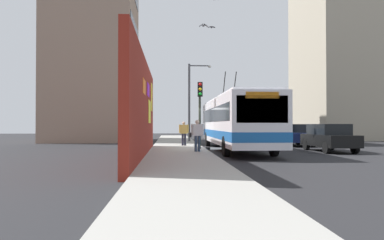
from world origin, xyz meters
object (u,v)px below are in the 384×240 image
object	(u,v)px
street_lamp	(192,96)
pedestrian_at_curb	(197,133)
city_bus	(235,121)
traffic_light	(200,103)
pedestrian_midblock	(184,132)
parked_car_dark_gray	(270,132)
parked_car_navy	(294,134)
parked_car_black	(329,137)

from	to	relation	value
street_lamp	pedestrian_at_curb	bearing A→B (deg)	177.64
city_bus	traffic_light	world-z (taller)	city_bus
pedestrian_midblock	traffic_light	bearing A→B (deg)	-165.27
parked_car_dark_gray	street_lamp	world-z (taller)	street_lamp
parked_car_navy	pedestrian_midblock	size ratio (longest dim) A/B	2.61
city_bus	street_lamp	xyz separation A→B (m)	(8.34, 2.02, 2.16)
city_bus	pedestrian_midblock	size ratio (longest dim) A/B	7.70
parked_car_black	street_lamp	distance (m)	12.47
traffic_light	street_lamp	size ratio (longest dim) A/B	0.59
parked_car_black	pedestrian_midblock	size ratio (longest dim) A/B	2.55
city_bus	parked_car_dark_gray	distance (m)	11.36
parked_car_black	city_bus	bearing A→B (deg)	75.53
parked_car_black	parked_car_dark_gray	size ratio (longest dim) A/B	0.99
parked_car_dark_gray	street_lamp	bearing A→B (deg)	103.42
pedestrian_at_curb	pedestrian_midblock	xyz separation A→B (m)	(5.07, 0.48, -0.02)
pedestrian_at_curb	pedestrian_midblock	bearing A→B (deg)	5.38
parked_car_black	pedestrian_at_curb	xyz separation A→B (m)	(-1.29, 7.68, 0.28)
parked_car_black	pedestrian_midblock	world-z (taller)	pedestrian_midblock
pedestrian_midblock	traffic_light	xyz separation A→B (m)	(-3.06, -0.80, 1.69)
traffic_light	city_bus	bearing A→B (deg)	-74.06
traffic_light	parked_car_navy	bearing A→B (deg)	-57.29
pedestrian_at_curb	pedestrian_midblock	distance (m)	5.09
parked_car_navy	city_bus	bearing A→B (deg)	128.30
pedestrian_at_curb	street_lamp	bearing A→B (deg)	-2.36
parked_car_navy	pedestrian_midblock	xyz separation A→B (m)	(-1.66, 8.15, 0.25)
parked_car_black	pedestrian_midblock	bearing A→B (deg)	65.09
pedestrian_at_curb	traffic_light	distance (m)	2.64
parked_car_black	parked_car_dark_gray	xyz separation A→B (m)	(11.40, 0.00, -0.00)
pedestrian_at_curb	pedestrian_midblock	size ratio (longest dim) A/B	1.02
parked_car_navy	street_lamp	world-z (taller)	street_lamp
city_bus	pedestrian_at_curb	distance (m)	3.67
parked_car_navy	street_lamp	distance (m)	8.92
pedestrian_at_curb	street_lamp	size ratio (longest dim) A/B	0.25
traffic_light	pedestrian_at_curb	bearing A→B (deg)	170.79
parked_car_black	traffic_light	world-z (taller)	traffic_light
pedestrian_midblock	street_lamp	xyz separation A→B (m)	(5.89, -0.93, 2.85)
city_bus	parked_car_black	xyz separation A→B (m)	(-1.34, -5.20, -0.93)
parked_car_dark_gray	traffic_light	distance (m)	13.11
parked_car_navy	traffic_light	distance (m)	8.95
city_bus	pedestrian_at_curb	world-z (taller)	city_bus
parked_car_dark_gray	pedestrian_at_curb	xyz separation A→B (m)	(-12.69, 7.68, 0.28)
parked_car_navy	parked_car_dark_gray	world-z (taller)	same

